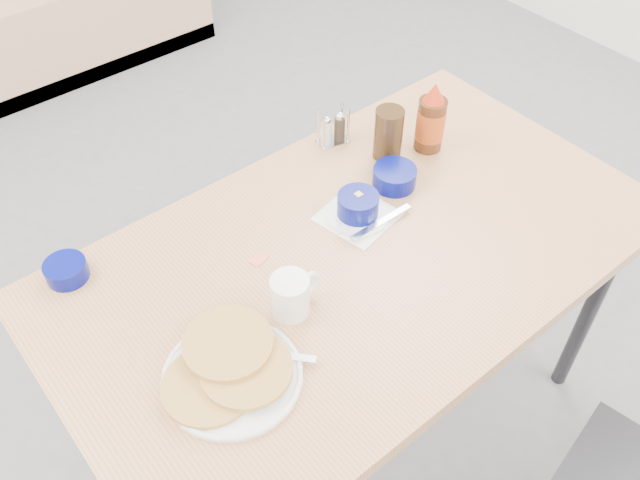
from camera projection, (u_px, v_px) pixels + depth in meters
ground at (404, 480)px, 1.94m from camera, size 6.00×6.00×0.00m
dining_table at (356, 269)px, 1.57m from camera, size 1.40×0.80×0.76m
pancake_plate at (230, 371)px, 1.29m from camera, size 0.29×0.27×0.05m
coffee_mug at (292, 294)px, 1.38m from camera, size 0.12×0.08×0.09m
grits_setting at (358, 208)px, 1.58m from camera, size 0.20×0.19×0.07m
creamer_bowl at (66, 271)px, 1.46m from camera, size 0.09×0.09×0.04m
butter_bowl at (394, 177)px, 1.67m from camera, size 0.11×0.11×0.05m
amber_tumbler at (388, 134)px, 1.72m from camera, size 0.09×0.09×0.14m
condiment_caddy at (333, 131)px, 1.78m from camera, size 0.09×0.07×0.10m
syrup_bottle at (431, 121)px, 1.73m from camera, size 0.07×0.07×0.19m
sugar_wrapper at (259, 259)px, 1.51m from camera, size 0.05×0.04×0.00m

